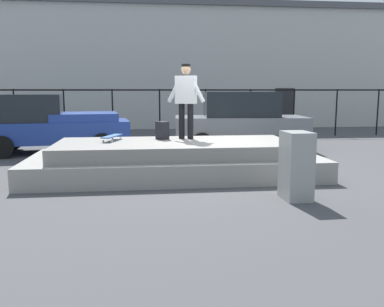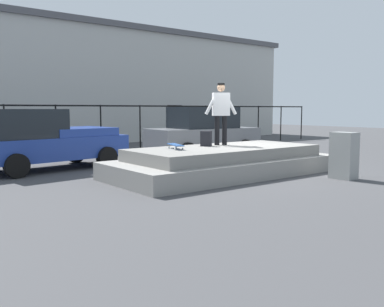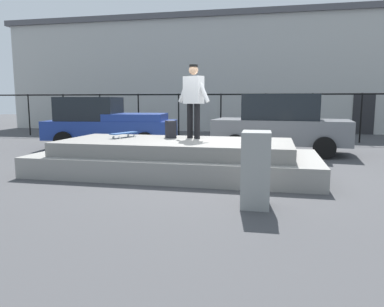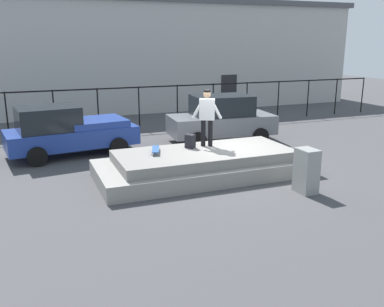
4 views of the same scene
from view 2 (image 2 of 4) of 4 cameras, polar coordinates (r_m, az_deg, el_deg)
ground_plane at (r=12.24m, az=7.27°, el=-2.38°), size 60.00×60.00×0.00m
concrete_ledge at (r=11.51m, az=4.43°, el=-1.16°), size 6.37×2.77×0.76m
skateboarder at (r=12.00m, az=3.91°, el=5.95°), size 0.87×0.50×1.73m
skateboard at (r=10.83m, az=-2.23°, el=1.14°), size 0.45×0.85×0.12m
backpack at (r=11.65m, az=1.91°, el=2.01°), size 0.32×0.34×0.42m
car_blue_pickup_near at (r=13.05m, az=-19.20°, el=1.76°), size 4.62×2.47×1.77m
car_grey_sedan_mid at (r=15.94m, az=1.49°, el=2.94°), size 4.27×2.32×1.85m
utility_box at (r=11.44m, az=19.72°, el=-0.27°), size 0.46×0.61×1.19m
fence_row at (r=18.08m, az=-9.51°, el=4.46°), size 24.06×0.06×1.94m
warehouse_building at (r=24.49m, az=-17.50°, el=8.88°), size 28.34×6.49×6.23m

